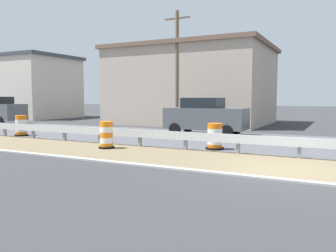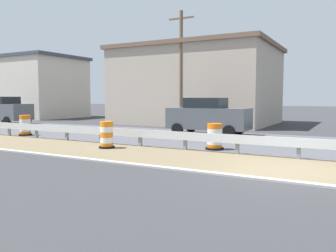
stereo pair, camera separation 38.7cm
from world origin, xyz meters
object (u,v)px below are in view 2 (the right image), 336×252
(traffic_barrel_far, at_px, (25,126))
(car_mid_far_lane, at_px, (208,116))
(car_trailing_near_lane, at_px, (5,110))
(traffic_barrel_close, at_px, (107,136))
(traffic_barrel_nearest, at_px, (215,138))
(utility_pole_near, at_px, (181,68))

(traffic_barrel_far, distance_m, car_mid_far_lane, 9.99)
(car_mid_far_lane, bearing_deg, car_trailing_near_lane, 179.27)
(traffic_barrel_far, bearing_deg, car_trailing_near_lane, 59.55)
(traffic_barrel_close, height_order, car_mid_far_lane, car_mid_far_lane)
(traffic_barrel_nearest, xyz_separation_m, car_mid_far_lane, (5.05, 2.32, 0.56))
(traffic_barrel_close, distance_m, traffic_barrel_far, 7.08)
(car_trailing_near_lane, bearing_deg, utility_pole_near, 14.39)
(car_mid_far_lane, xyz_separation_m, utility_pole_near, (3.33, 3.34, 3.06))
(car_mid_far_lane, height_order, utility_pole_near, utility_pole_near)
(traffic_barrel_nearest, height_order, traffic_barrel_close, traffic_barrel_close)
(utility_pole_near, bearing_deg, car_mid_far_lane, -134.90)
(car_mid_far_lane, relative_size, utility_pole_near, 0.57)
(traffic_barrel_nearest, xyz_separation_m, car_trailing_near_lane, (5.05, 19.62, 0.60))
(traffic_barrel_close, bearing_deg, car_trailing_near_lane, 66.55)
(traffic_barrel_nearest, bearing_deg, car_trailing_near_lane, 75.57)
(traffic_barrel_nearest, distance_m, traffic_barrel_close, 4.34)
(traffic_barrel_far, xyz_separation_m, car_trailing_near_lane, (5.15, 8.76, 0.56))
(car_trailing_near_lane, height_order, car_mid_far_lane, car_trailing_near_lane)
(traffic_barrel_close, relative_size, traffic_barrel_far, 0.99)
(car_mid_far_lane, distance_m, utility_pole_near, 5.63)
(traffic_barrel_close, relative_size, utility_pole_near, 0.14)
(traffic_barrel_close, xyz_separation_m, car_mid_far_lane, (6.79, -1.65, 0.53))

